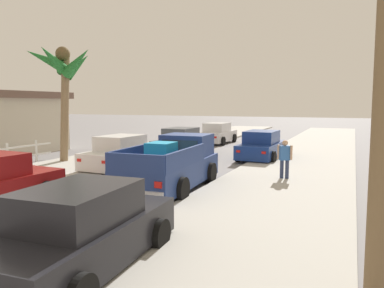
{
  "coord_description": "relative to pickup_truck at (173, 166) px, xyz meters",
  "views": [
    {
      "loc": [
        6.98,
        -4.55,
        2.96
      ],
      "look_at": [
        0.49,
        10.42,
        1.2
      ],
      "focal_mm": 34.96,
      "sensor_mm": 36.0,
      "label": 1
    }
  ],
  "objects": [
    {
      "name": "sidewalk_left",
      "position": [
        -5.94,
        4.94,
        -0.74
      ],
      "size": [
        4.86,
        60.0,
        0.12
      ],
      "primitive_type": "cube",
      "color": "#B2AFA8",
      "rests_on": "ground"
    },
    {
      "name": "sidewalk_right",
      "position": [
        3.5,
        4.94,
        -0.74
      ],
      "size": [
        4.86,
        60.0,
        0.12
      ],
      "primitive_type": "cube",
      "color": "#B2AFA8",
      "rests_on": "ground"
    },
    {
      "name": "curb_left",
      "position": [
        -4.91,
        4.94,
        -0.75
      ],
      "size": [
        0.16,
        60.0,
        0.1
      ],
      "primitive_type": "cube",
      "color": "silver",
      "rests_on": "ground"
    },
    {
      "name": "curb_right",
      "position": [
        2.47,
        4.94,
        -0.75
      ],
      "size": [
        0.16,
        60.0,
        0.1
      ],
      "primitive_type": "cube",
      "color": "silver",
      "rests_on": "ground"
    },
    {
      "name": "pickup_truck",
      "position": [
        0.0,
        0.0,
        0.0
      ],
      "size": [
        2.42,
        5.31,
        1.8
      ],
      "color": "navy",
      "rests_on": "ground"
    },
    {
      "name": "car_left_near",
      "position": [
        -3.63,
        8.33,
        -0.08
      ],
      "size": [
        2.09,
        4.29,
        1.54
      ],
      "color": "#474C56",
      "rests_on": "ground"
    },
    {
      "name": "car_left_mid",
      "position": [
        1.41,
        -6.5,
        -0.08
      ],
      "size": [
        2.21,
        4.34,
        1.54
      ],
      "color": "black",
      "rests_on": "ground"
    },
    {
      "name": "car_right_mid",
      "position": [
        1.32,
        8.0,
        -0.08
      ],
      "size": [
        2.12,
        4.3,
        1.54
      ],
      "color": "navy",
      "rests_on": "ground"
    },
    {
      "name": "car_left_far",
      "position": [
        -3.61,
        14.79,
        -0.08
      ],
      "size": [
        2.08,
        4.28,
        1.54
      ],
      "color": "silver",
      "rests_on": "ground"
    },
    {
      "name": "car_right_far",
      "position": [
        -3.88,
        2.59,
        -0.08
      ],
      "size": [
        2.12,
        4.3,
        1.54
      ],
      "color": "silver",
      "rests_on": "ground"
    },
    {
      "name": "palm_tree_right_fore",
      "position": [
        -7.49,
        3.0,
        3.78
      ],
      "size": [
        3.54,
        3.7,
        5.77
      ],
      "color": "#846B4C",
      "rests_on": "ground"
    },
    {
      "name": "pedestrian",
      "position": [
        3.4,
        2.74,
        0.12
      ],
      "size": [
        0.57,
        0.4,
        1.59
      ],
      "color": "navy",
      "rests_on": "ground"
    }
  ]
}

